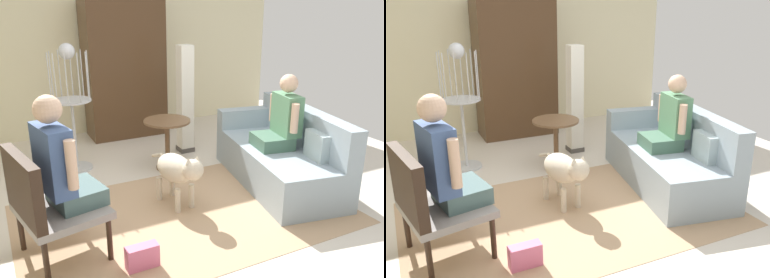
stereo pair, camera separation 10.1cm
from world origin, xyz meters
TOP-DOWN VIEW (x-y plane):
  - ground_plane at (0.00, 0.00)m, footprint 6.97×6.97m
  - back_wall at (0.00, 2.97)m, footprint 6.00×0.12m
  - area_rug at (-0.05, -0.15)m, footprint 3.12×1.93m
  - couch at (1.25, 0.07)m, footprint 1.12×1.91m
  - armchair at (-1.33, -0.33)m, footprint 0.73×0.78m
  - person_on_couch at (1.21, 0.04)m, footprint 0.50×0.55m
  - person_on_armchair at (-1.18, -0.30)m, footprint 0.51×0.57m
  - round_end_table at (0.26, 0.99)m, footprint 0.56×0.56m
  - dog at (-0.04, 0.05)m, footprint 0.36×0.81m
  - bird_cage_stand at (-0.74, 1.48)m, footprint 0.46×0.46m
  - column_lamp at (0.73, 1.46)m, footprint 0.20×0.20m
  - armoire_cabinet at (0.26, 2.56)m, footprint 1.14×0.56m
  - handbag at (-0.71, -0.74)m, footprint 0.26×0.10m

SIDE VIEW (x-z plane):
  - ground_plane at x=0.00m, z-range 0.00..0.00m
  - area_rug at x=-0.05m, z-range 0.00..0.01m
  - handbag at x=-0.71m, z-range 0.00..0.19m
  - couch at x=1.25m, z-range -0.12..0.74m
  - dog at x=-0.04m, z-range 0.09..0.70m
  - round_end_table at x=0.26m, z-range 0.13..0.75m
  - armchair at x=-1.33m, z-range 0.07..1.00m
  - column_lamp at x=0.73m, z-range -0.01..1.43m
  - person_on_couch at x=1.21m, z-range 0.35..1.14m
  - person_on_armchair at x=-1.18m, z-range 0.34..1.24m
  - bird_cage_stand at x=-0.74m, z-range 0.10..1.62m
  - armoire_cabinet at x=0.26m, z-range 0.00..1.98m
  - back_wall at x=0.00m, z-range 0.00..2.90m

